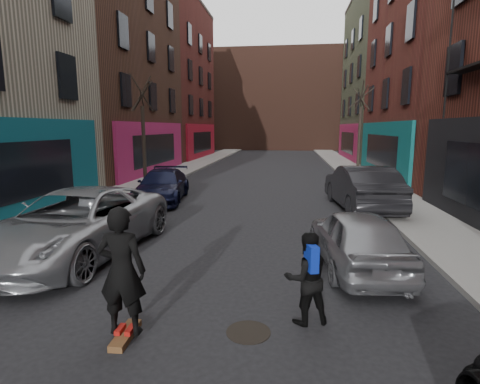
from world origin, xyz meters
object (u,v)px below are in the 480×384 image
(tree_right_far, at_px, (360,122))
(skateboard, at_px, (126,335))
(parked_right_end, at_px, (361,187))
(parked_right_far, at_px, (356,238))
(tree_left_far, at_px, (143,123))
(pedestrian, at_px, (307,277))
(manhole, at_px, (248,332))
(skateboarder, at_px, (122,271))
(parked_left_end, at_px, (162,186))
(parked_left_far, at_px, (77,223))

(tree_right_far, bearing_deg, skateboard, -108.68)
(parked_right_end, bearing_deg, skateboard, 56.07)
(tree_right_far, relative_size, skateboard, 8.50)
(parked_right_end, bearing_deg, tree_right_far, -105.35)
(tree_right_far, relative_size, parked_right_far, 1.68)
(tree_left_far, xyz_separation_m, pedestrian, (8.16, -13.79, -2.60))
(tree_right_far, distance_m, manhole, 21.17)
(parked_right_far, xyz_separation_m, pedestrian, (-1.24, -2.66, 0.09))
(parked_right_far, relative_size, pedestrian, 2.64)
(tree_left_far, distance_m, pedestrian, 16.23)
(tree_left_far, distance_m, skateboarder, 15.78)
(parked_left_end, relative_size, skateboard, 5.84)
(manhole, bearing_deg, parked_left_end, 115.67)
(pedestrian, xyz_separation_m, manhole, (-0.90, -0.44, -0.77))
(parked_right_end, distance_m, skateboard, 11.29)
(parked_right_far, height_order, skateboard, parked_right_far)
(tree_right_far, relative_size, pedestrian, 4.44)
(skateboard, distance_m, manhole, 1.89)
(parked_right_far, relative_size, skateboard, 5.06)
(parked_right_far, bearing_deg, skateboard, 35.40)
(parked_left_end, bearing_deg, parked_right_end, -11.74)
(tree_left_far, xyz_separation_m, parked_left_end, (2.40, -4.11, -2.70))
(parked_left_far, distance_m, parked_left_end, 7.03)
(tree_right_far, xyz_separation_m, manhole, (-5.13, -20.23, -3.52))
(parked_left_far, bearing_deg, parked_left_end, 95.55)
(skateboard, distance_m, skateboarder, 1.03)
(skateboarder, distance_m, manhole, 2.17)
(parked_right_far, bearing_deg, parked_right_end, -107.16)
(tree_right_far, bearing_deg, parked_right_end, -99.19)
(skateboarder, bearing_deg, parked_left_end, -76.41)
(tree_left_far, bearing_deg, parked_left_far, -76.81)
(tree_left_far, height_order, parked_right_end, tree_left_far)
(skateboard, bearing_deg, parked_left_end, 103.59)
(parked_right_end, relative_size, skateboarder, 2.67)
(tree_right_far, distance_m, parked_right_end, 11.13)
(tree_right_far, relative_size, parked_right_end, 1.30)
(tree_left_far, bearing_deg, tree_right_far, 25.82)
(tree_left_far, xyz_separation_m, skateboard, (5.43, -14.63, -3.33))
(parked_right_end, relative_size, skateboard, 6.53)
(parked_right_far, bearing_deg, tree_left_far, -55.81)
(parked_left_end, relative_size, parked_right_far, 1.15)
(parked_left_far, xyz_separation_m, manhole, (4.66, -3.10, -0.81))
(tree_left_far, relative_size, manhole, 9.29)
(parked_right_far, xyz_separation_m, skateboarder, (-3.97, -3.50, 0.39))
(tree_left_far, xyz_separation_m, skateboarder, (5.43, -14.63, -2.30))
(tree_left_far, height_order, parked_left_far, tree_left_far)
(pedestrian, bearing_deg, parked_left_far, -44.20)
(skateboarder, bearing_deg, skateboard, 180.00)
(skateboarder, height_order, pedestrian, skateboarder)
(parked_left_far, height_order, parked_left_end, parked_left_far)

